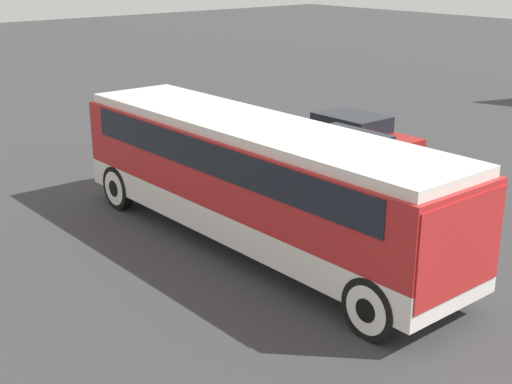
# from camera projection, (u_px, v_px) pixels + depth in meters

# --- Properties ---
(ground_plane) EXTENTS (120.00, 120.00, 0.00)m
(ground_plane) POSITION_uv_depth(u_px,v_px,m) (256.00, 246.00, 16.90)
(ground_plane) COLOR #38383A
(tour_bus) EXTENTS (11.08, 2.64, 2.99)m
(tour_bus) POSITION_uv_depth(u_px,v_px,m) (259.00, 173.00, 16.24)
(tour_bus) COLOR silver
(tour_bus) RESTS_ON ground_plane
(parked_car_near) EXTENTS (4.59, 1.94, 1.33)m
(parked_car_near) POSITION_uv_depth(u_px,v_px,m) (354.00, 134.00, 24.55)
(parked_car_near) COLOR maroon
(parked_car_near) RESTS_ON ground_plane
(parked_car_mid) EXTENTS (4.65, 1.96, 1.52)m
(parked_car_mid) POSITION_uv_depth(u_px,v_px,m) (348.00, 159.00, 21.27)
(parked_car_mid) COLOR #7A6B5B
(parked_car_mid) RESTS_ON ground_plane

